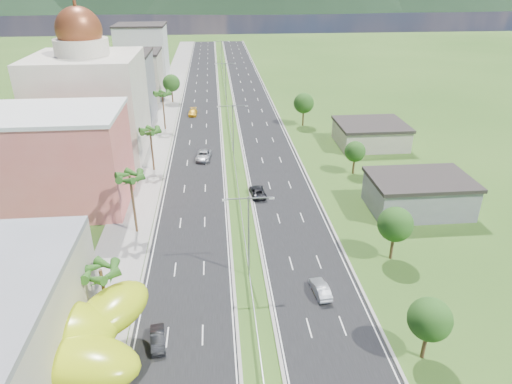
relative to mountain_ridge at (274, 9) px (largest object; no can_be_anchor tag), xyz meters
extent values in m
plane|color=#2D5119|center=(-60.00, -450.00, 0.00)|extent=(500.00, 500.00, 0.00)
cube|color=black|center=(-67.50, -360.00, 0.02)|extent=(11.00, 260.00, 0.04)
cube|color=black|center=(-52.50, -360.00, 0.02)|extent=(11.00, 260.00, 0.04)
cube|color=gray|center=(-77.00, -360.00, 0.06)|extent=(7.00, 260.00, 0.12)
cube|color=gray|center=(-60.00, -378.00, 0.62)|extent=(0.08, 216.00, 0.28)
cube|color=gray|center=(-60.00, -276.00, 0.35)|extent=(0.10, 0.12, 0.70)
cylinder|color=gray|center=(-60.00, -440.00, 5.50)|extent=(0.20, 0.20, 11.00)
cube|color=gray|center=(-61.44, -440.00, 10.80)|extent=(2.88, 0.12, 0.12)
cube|color=gray|center=(-58.56, -440.00, 10.80)|extent=(2.88, 0.12, 0.12)
cube|color=silver|center=(-62.72, -440.00, 10.70)|extent=(0.60, 0.25, 0.18)
cube|color=silver|center=(-57.28, -440.00, 10.70)|extent=(0.60, 0.25, 0.18)
cylinder|color=gray|center=(-60.00, -400.00, 5.50)|extent=(0.20, 0.20, 11.00)
cube|color=gray|center=(-61.44, -400.00, 10.80)|extent=(2.88, 0.12, 0.12)
cube|color=gray|center=(-58.56, -400.00, 10.80)|extent=(2.88, 0.12, 0.12)
cube|color=silver|center=(-62.72, -400.00, 10.70)|extent=(0.60, 0.25, 0.18)
cube|color=silver|center=(-57.28, -400.00, 10.70)|extent=(0.60, 0.25, 0.18)
cylinder|color=gray|center=(-60.00, -355.00, 5.50)|extent=(0.20, 0.20, 11.00)
cube|color=gray|center=(-61.44, -355.00, 10.80)|extent=(2.88, 0.12, 0.12)
cube|color=gray|center=(-58.56, -355.00, 10.80)|extent=(2.88, 0.12, 0.12)
cube|color=silver|center=(-62.72, -355.00, 10.70)|extent=(0.60, 0.25, 0.18)
cube|color=silver|center=(-57.28, -355.00, 10.70)|extent=(0.60, 0.25, 0.18)
cylinder|color=gray|center=(-60.00, -310.00, 5.50)|extent=(0.20, 0.20, 11.00)
cube|color=gray|center=(-61.44, -310.00, 10.80)|extent=(2.88, 0.12, 0.12)
cube|color=gray|center=(-58.56, -310.00, 10.80)|extent=(2.88, 0.12, 0.12)
cube|color=silver|center=(-62.72, -310.00, 10.70)|extent=(0.60, 0.25, 0.18)
cube|color=silver|center=(-57.28, -310.00, 10.70)|extent=(0.60, 0.25, 0.18)
cylinder|color=gray|center=(-84.00, -452.00, 2.00)|extent=(0.50, 0.50, 4.00)
cylinder|color=gray|center=(-77.00, -457.00, 2.00)|extent=(0.50, 0.50, 4.00)
cylinder|color=gray|center=(-75.00, -452.00, 2.00)|extent=(0.50, 0.50, 4.00)
cube|color=#D86358|center=(-88.00, -418.00, 7.50)|extent=(20.00, 15.00, 15.00)
cube|color=beige|center=(-88.00, -395.00, 10.00)|extent=(20.00, 20.00, 20.00)
cylinder|color=beige|center=(-88.00, -395.00, 21.50)|extent=(10.00, 10.00, 3.00)
sphere|color=brown|center=(-88.00, -395.00, 24.50)|extent=(8.40, 8.40, 8.40)
cube|color=gray|center=(-87.00, -370.00, 8.00)|extent=(16.00, 15.00, 16.00)
cube|color=#A9A08B|center=(-87.00, -348.00, 6.50)|extent=(16.00, 15.00, 13.00)
cube|color=silver|center=(-87.00, -325.00, 9.00)|extent=(16.00, 15.00, 18.00)
cube|color=gray|center=(-32.00, -425.00, 2.50)|extent=(15.00, 10.00, 5.00)
cube|color=#A9A08B|center=(-30.00, -395.00, 2.20)|extent=(14.00, 12.00, 4.40)
cylinder|color=#47301C|center=(-75.50, -448.00, 3.75)|extent=(0.36, 0.36, 7.50)
cylinder|color=#47301C|center=(-75.50, -428.00, 4.50)|extent=(0.36, 0.36, 9.00)
cylinder|color=#47301C|center=(-75.50, -405.00, 4.00)|extent=(0.36, 0.36, 8.00)
cylinder|color=#47301C|center=(-75.50, -380.00, 4.40)|extent=(0.36, 0.36, 8.80)
cylinder|color=#47301C|center=(-75.50, -355.00, 2.45)|extent=(0.40, 0.40, 4.90)
sphere|color=#29571B|center=(-75.50, -355.00, 5.60)|extent=(4.90, 4.90, 4.90)
cylinder|color=#47301C|center=(-44.00, -455.00, 2.10)|extent=(0.40, 0.40, 4.20)
sphere|color=#29571B|center=(-44.00, -455.00, 4.80)|extent=(4.20, 4.20, 4.20)
cylinder|color=#47301C|center=(-41.00, -438.00, 2.27)|extent=(0.40, 0.40, 4.55)
sphere|color=#29571B|center=(-41.00, -438.00, 5.20)|extent=(4.55, 4.55, 4.55)
cylinder|color=#47301C|center=(-38.00, -410.00, 1.92)|extent=(0.40, 0.40, 3.85)
sphere|color=#29571B|center=(-38.00, -410.00, 4.40)|extent=(3.85, 3.85, 3.85)
cylinder|color=#47301C|center=(-42.00, -380.00, 2.45)|extent=(0.40, 0.40, 4.90)
sphere|color=#29571B|center=(-42.00, -380.00, 5.60)|extent=(4.90, 4.90, 4.90)
imported|color=black|center=(-70.16, -450.90, 0.71)|extent=(1.93, 4.23, 1.34)
imported|color=#9B9CA2|center=(-66.06, -400.31, 0.86)|extent=(3.44, 6.22, 1.65)
imported|color=gold|center=(-69.29, -368.68, 0.79)|extent=(2.32, 5.28, 1.51)
imported|color=#9EA0A5|center=(-51.92, -444.49, 0.77)|extent=(2.01, 4.56, 1.46)
imported|color=black|center=(-56.80, -417.70, 0.76)|extent=(2.79, 5.38, 1.45)
camera|label=1|loc=(-63.43, -486.76, 34.45)|focal=32.00mm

